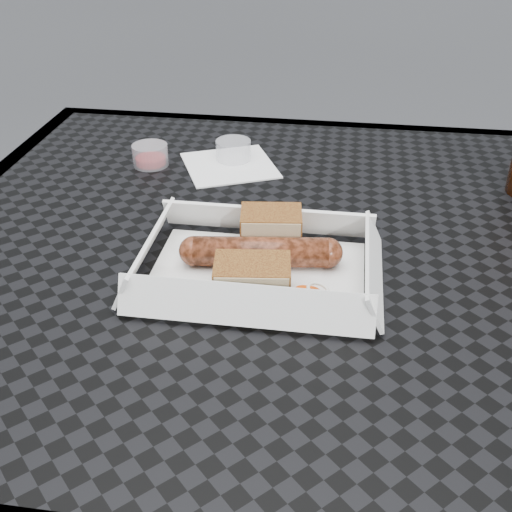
# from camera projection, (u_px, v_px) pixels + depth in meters

# --- Properties ---
(patio_table) EXTENTS (0.80, 0.80, 0.74)m
(patio_table) POSITION_uv_depth(u_px,v_px,m) (259.00, 293.00, 0.77)
(patio_table) COLOR black
(patio_table) RESTS_ON ground
(food_tray) EXTENTS (0.22, 0.15, 0.00)m
(food_tray) POSITION_uv_depth(u_px,v_px,m) (257.00, 274.00, 0.67)
(food_tray) COLOR white
(food_tray) RESTS_ON patio_table
(bratwurst) EXTENTS (0.17, 0.05, 0.03)m
(bratwurst) POSITION_uv_depth(u_px,v_px,m) (261.00, 252.00, 0.67)
(bratwurst) COLOR brown
(bratwurst) RESTS_ON food_tray
(bread_near) EXTENTS (0.07, 0.05, 0.04)m
(bread_near) POSITION_uv_depth(u_px,v_px,m) (271.00, 229.00, 0.70)
(bread_near) COLOR brown
(bread_near) RESTS_ON food_tray
(bread_far) EXTENTS (0.08, 0.06, 0.04)m
(bread_far) POSITION_uv_depth(u_px,v_px,m) (252.00, 279.00, 0.62)
(bread_far) COLOR brown
(bread_far) RESTS_ON food_tray
(veg_garnish) EXTENTS (0.03, 0.03, 0.00)m
(veg_garnish) POSITION_uv_depth(u_px,v_px,m) (310.00, 302.00, 0.62)
(veg_garnish) COLOR #EC4D0A
(veg_garnish) RESTS_ON food_tray
(napkin) EXTENTS (0.16, 0.16, 0.00)m
(napkin) POSITION_uv_depth(u_px,v_px,m) (230.00, 165.00, 0.91)
(napkin) COLOR white
(napkin) RESTS_ON patio_table
(condiment_cup_sauce) EXTENTS (0.05, 0.05, 0.03)m
(condiment_cup_sauce) POSITION_uv_depth(u_px,v_px,m) (150.00, 155.00, 0.90)
(condiment_cup_sauce) COLOR maroon
(condiment_cup_sauce) RESTS_ON patio_table
(condiment_cup_empty) EXTENTS (0.05, 0.05, 0.03)m
(condiment_cup_empty) POSITION_uv_depth(u_px,v_px,m) (233.00, 151.00, 0.91)
(condiment_cup_empty) COLOR silver
(condiment_cup_empty) RESTS_ON patio_table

